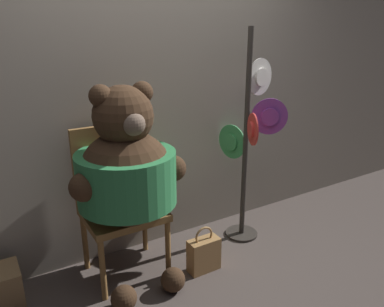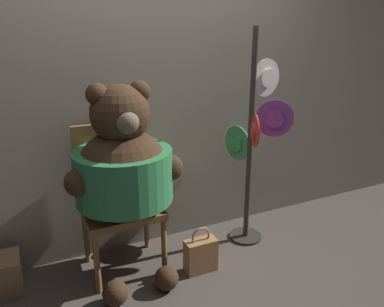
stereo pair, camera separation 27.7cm
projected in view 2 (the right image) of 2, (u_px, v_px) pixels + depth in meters
The scene contains 7 objects.
ground_plane at pixel (184, 270), 2.83m from camera, with size 14.00×14.00×0.00m, color #4C423D.
wall_back at pixel (153, 98), 2.94m from camera, with size 8.00×0.10×2.45m.
chair at pixel (118, 193), 2.76m from camera, with size 0.55×0.47×1.09m.
teddy_bear at pixel (124, 169), 2.54m from camera, with size 0.81×0.72×1.42m.
hat_display_rack at pixel (254, 140), 3.01m from camera, with size 0.42×0.56×1.76m.
handbag_on_ground at pixel (201, 255), 2.79m from camera, with size 0.24×0.12×0.36m.
wooden_crate at pixel (2, 275), 2.56m from camera, with size 0.26×0.26×0.26m.
Camera 2 is at (-0.97, -2.20, 1.73)m, focal length 35.00 mm.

